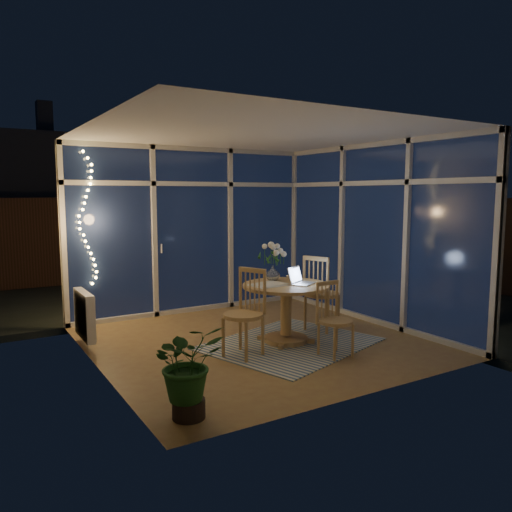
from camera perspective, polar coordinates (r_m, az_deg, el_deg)
name	(u,v)px	position (r m, az deg, el deg)	size (l,w,h in m)	color
floor	(258,341)	(6.48, 0.19, -9.69)	(4.00, 4.00, 0.00)	olive
ceiling	(258,134)	(6.24, 0.20, 13.81)	(4.00, 4.00, 0.00)	white
wall_back	(192,230)	(8.00, -7.29, 2.94)	(4.00, 0.04, 2.60)	beige
wall_front	(372,257)	(4.65, 13.13, -0.12)	(4.00, 0.04, 2.60)	beige
wall_left	(94,249)	(5.46, -18.02, 0.77)	(0.04, 4.00, 2.60)	beige
wall_right	(375,233)	(7.46, 13.44, 2.52)	(0.04, 4.00, 2.60)	beige
window_wall_back	(193,230)	(7.96, -7.18, 2.93)	(4.00, 0.10, 2.60)	silver
window_wall_right	(373,234)	(7.43, 13.22, 2.51)	(0.10, 4.00, 2.60)	silver
radiator	(84,315)	(6.49, -19.03, -6.38)	(0.10, 0.70, 0.58)	white
fairy_lights	(87,219)	(7.35, -18.80, 4.03)	(0.24, 0.10, 1.85)	#FFCC66
garden_patio	(158,283)	(11.12, -11.11, -3.05)	(12.00, 6.00, 0.10)	black
garden_fence	(127,239)	(11.31, -14.48, 1.93)	(11.00, 0.08, 1.80)	#3D2716
neighbour_roof	(104,182)	(14.24, -16.99, 8.10)	(7.00, 3.00, 2.20)	#2E3037
garden_shrubs	(119,275)	(9.14, -15.39, -2.11)	(0.90, 0.90, 0.90)	black
rug	(290,344)	(6.36, 3.95, -9.96)	(2.00, 1.60, 0.01)	beige
dining_table	(286,313)	(6.34, 3.45, -6.56)	(1.10, 1.10, 0.75)	#A4794A
chair_left	(243,313)	(5.75, -1.49, -6.53)	(0.48, 0.48, 1.03)	#A4794A
chair_right	(322,292)	(6.92, 7.57, -4.13)	(0.49, 0.49, 1.06)	#A4794A
chair_front	(336,320)	(5.84, 9.12, -7.18)	(0.41, 0.41, 0.88)	#A4794A
laptop	(303,275)	(6.26, 5.45, -2.17)	(0.32, 0.28, 0.23)	silver
flower_vase	(273,273)	(6.51, 1.92, -1.91)	(0.20, 0.20, 0.21)	white
bowl	(293,277)	(6.69, 4.26, -2.42)	(0.15, 0.15, 0.04)	white
newspapers	(269,285)	(6.19, 1.52, -3.29)	(0.42, 0.32, 0.01)	silver
phone	(303,284)	(6.30, 5.37, -3.16)	(0.11, 0.05, 0.01)	black
potted_plant	(188,374)	(4.29, -7.77, -13.24)	(0.54, 0.47, 0.76)	#1B4D1C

